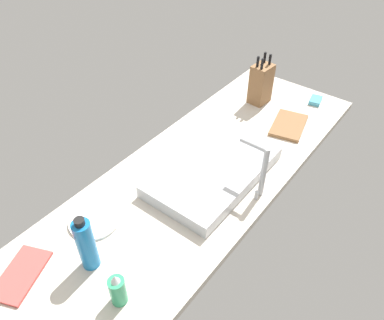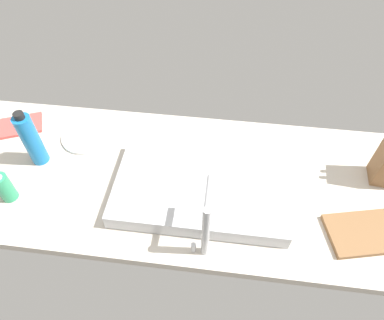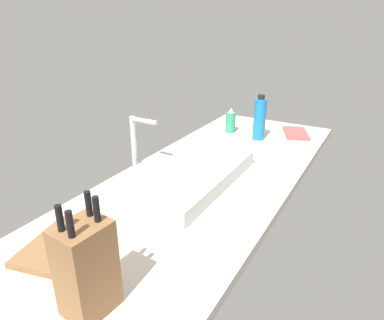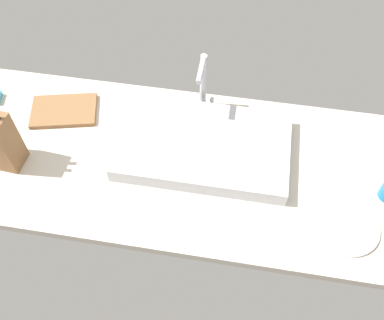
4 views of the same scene
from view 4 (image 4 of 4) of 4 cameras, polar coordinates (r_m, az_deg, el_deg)
countertop_slab at (r=156.12cm, az=1.62°, el=-1.02°), size 198.38×67.43×3.50cm
sink_basin at (r=155.68cm, az=1.47°, el=1.81°), size 59.77×35.75×6.08cm
faucet at (r=160.72cm, az=1.46°, el=10.25°), size 5.50×13.11×24.60cm
cutting_board at (r=175.65cm, az=-16.17°, el=6.11°), size 27.13×20.64×1.80cm
dinner_plate at (r=150.20cm, az=19.31°, el=-8.12°), size 20.41×20.41×1.20cm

